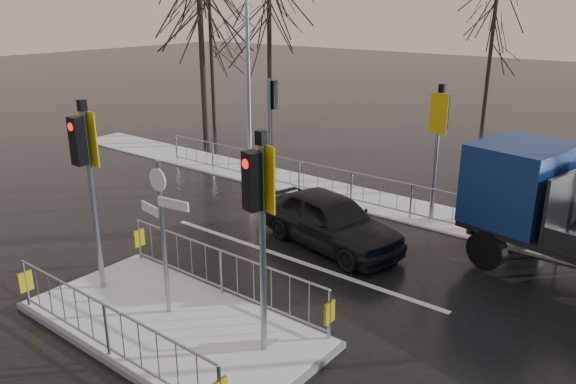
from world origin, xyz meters
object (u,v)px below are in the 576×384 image
Objects in this scene: traffic_island at (171,309)px; car_far_lane at (330,220)px; street_lamp_left at (249,44)px; flatbed_truck at (554,209)px.

traffic_island reaches higher than car_far_lane.
street_lamp_left is (-6.66, 4.45, 3.79)m from car_far_lane.
street_lamp_left is (-11.38, 2.48, 2.98)m from flatbed_truck.
traffic_island is 1.46× the size of car_far_lane.
traffic_island is at bearing -125.28° from flatbed_truck.
car_far_lane is at bearing -33.77° from street_lamp_left.
street_lamp_left is (-6.42, 9.49, 4.10)m from traffic_island.
traffic_island is 5.05m from car_far_lane.
flatbed_truck is at bearing 54.72° from traffic_island.
traffic_island is at bearing -170.89° from car_far_lane.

